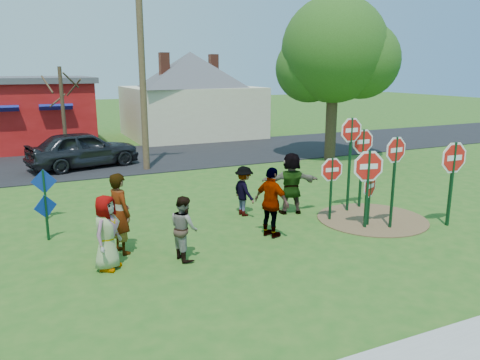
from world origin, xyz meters
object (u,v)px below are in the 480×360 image
object	(u,v)px
leafy_tree	(336,56)
utility_pole	(142,59)
stop_sign_d	(363,148)
person_a	(107,233)
stop_sign_b	(351,140)
suv	(83,149)
person_b	(120,214)
stop_sign_a	(368,173)
stop_sign_c	(395,161)

from	to	relation	value
leafy_tree	utility_pole	bearing A→B (deg)	170.95
stop_sign_d	person_a	size ratio (longest dim) A/B	1.57
stop_sign_b	suv	bearing A→B (deg)	122.78
person_b	leafy_tree	xyz separation A→B (m)	(11.72, 7.76, 3.95)
stop_sign_a	person_a	xyz separation A→B (m)	(-6.96, 0.22, -0.74)
stop_sign_a	person_b	size ratio (longest dim) A/B	1.19
person_b	leafy_tree	world-z (taller)	leafy_tree
person_b	suv	world-z (taller)	person_b
person_b	utility_pole	bearing A→B (deg)	-35.36
stop_sign_d	suv	bearing A→B (deg)	125.42
stop_sign_b	utility_pole	xyz separation A→B (m)	(-4.17, 8.73, 2.50)
stop_sign_b	person_b	size ratio (longest dim) A/B	1.55
stop_sign_d	person_a	bearing A→B (deg)	-169.95
stop_sign_b	utility_pole	distance (m)	9.99
stop_sign_d	person_a	world-z (taller)	stop_sign_d
person_b	stop_sign_c	bearing A→B (deg)	-118.81
person_b	utility_pole	distance (m)	10.32
stop_sign_a	person_b	distance (m)	6.62
stop_sign_c	person_b	xyz separation A→B (m)	(-7.13, 1.36, -0.92)
stop_sign_b	person_a	world-z (taller)	stop_sign_b
stop_sign_a	stop_sign_b	distance (m)	1.71
stop_sign_b	stop_sign_c	xyz separation A→B (m)	(0.09, -1.81, -0.33)
stop_sign_b	person_b	distance (m)	7.16
stop_sign_c	utility_pole	bearing A→B (deg)	107.49
person_b	leafy_tree	bearing A→B (deg)	-74.47
stop_sign_b	stop_sign_d	world-z (taller)	stop_sign_b
suv	stop_sign_b	bearing A→B (deg)	-160.77
stop_sign_c	person_b	distance (m)	7.32
stop_sign_b	person_b	bearing A→B (deg)	-176.29
utility_pole	stop_sign_a	bearing A→B (deg)	-70.43
leafy_tree	stop_sign_d	bearing A→B (deg)	-119.67
person_a	utility_pole	bearing A→B (deg)	20.25
person_b	utility_pole	world-z (taller)	utility_pole
stop_sign_a	stop_sign_c	bearing A→B (deg)	-12.40
stop_sign_d	person_b	bearing A→B (deg)	-175.43
stop_sign_c	suv	world-z (taller)	stop_sign_c
person_a	utility_pole	size ratio (longest dim) A/B	0.19
person_a	person_b	size ratio (longest dim) A/B	0.86
stop_sign_a	person_a	bearing A→B (deg)	-167.60
leafy_tree	person_a	bearing A→B (deg)	-144.80
stop_sign_c	leafy_tree	world-z (taller)	leafy_tree
suv	leafy_tree	size ratio (longest dim) A/B	0.63
leafy_tree	stop_sign_b	bearing A→B (deg)	-122.61
stop_sign_c	suv	xyz separation A→B (m)	(-6.70, 12.10, -1.05)
stop_sign_b	suv	size ratio (longest dim) A/B	0.64
stop_sign_c	person_a	world-z (taller)	stop_sign_c
stop_sign_a	stop_sign_d	size ratio (longest dim) A/B	0.88
stop_sign_a	suv	xyz separation A→B (m)	(-6.07, 11.79, -0.73)
person_a	stop_sign_d	bearing A→B (deg)	-41.18
utility_pole	stop_sign_b	bearing A→B (deg)	-64.49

